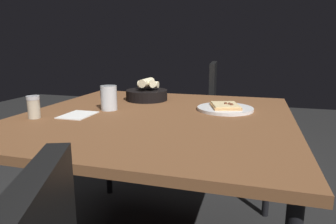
# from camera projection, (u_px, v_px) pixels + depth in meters

# --- Properties ---
(dining_table) EXTENTS (1.17, 1.16, 0.71)m
(dining_table) POSITION_uv_depth(u_px,v_px,m) (155.00, 126.00, 1.32)
(dining_table) COLOR brown
(dining_table) RESTS_ON ground
(pizza_plate) EXTENTS (0.26, 0.26, 0.04)m
(pizza_plate) POSITION_uv_depth(u_px,v_px,m) (225.00, 108.00, 1.40)
(pizza_plate) COLOR white
(pizza_plate) RESTS_ON dining_table
(bread_basket) EXTENTS (0.23, 0.23, 0.12)m
(bread_basket) POSITION_uv_depth(u_px,v_px,m) (147.00, 93.00, 1.65)
(bread_basket) COLOR black
(bread_basket) RESTS_ON dining_table
(beer_glass) EXTENTS (0.08, 0.08, 0.11)m
(beer_glass) POSITION_uv_depth(u_px,v_px,m) (109.00, 99.00, 1.40)
(beer_glass) COLOR silver
(beer_glass) RESTS_ON dining_table
(pepper_shaker) EXTENTS (0.05, 0.05, 0.09)m
(pepper_shaker) POSITION_uv_depth(u_px,v_px,m) (34.00, 108.00, 1.24)
(pepper_shaker) COLOR #BFB299
(pepper_shaker) RESTS_ON dining_table
(napkin) EXTENTS (0.16, 0.12, 0.00)m
(napkin) POSITION_uv_depth(u_px,v_px,m) (78.00, 115.00, 1.30)
(napkin) COLOR white
(napkin) RESTS_ON dining_table
(chair_far) EXTENTS (0.48, 0.48, 0.88)m
(chair_far) POSITION_uv_depth(u_px,v_px,m) (197.00, 110.00, 2.33)
(chair_far) COLOR #242424
(chair_far) RESTS_ON ground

